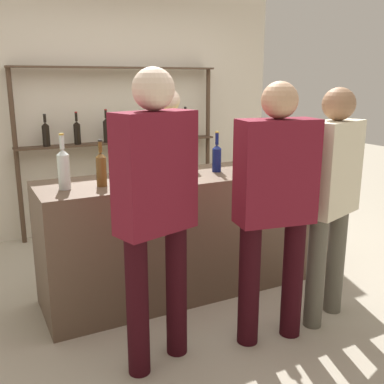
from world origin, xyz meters
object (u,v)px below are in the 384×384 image
object	(u,v)px
ice_bucket	(292,152)
customer_right	(332,190)
counter_bottle_1	(244,159)
counter_bottle_2	(64,168)
counter_bottle_3	(217,157)
server_behind_counter	(170,161)
counter_bottle_4	(101,168)
counter_bottle_0	(134,157)
counter_bottle_5	(305,154)
customer_center	(275,198)
cork_jar	(190,165)
customer_left	(156,200)
wine_glass	(243,158)

from	to	relation	value
ice_bucket	customer_right	distance (m)	0.94
counter_bottle_1	counter_bottle_2	bearing A→B (deg)	172.35
counter_bottle_3	server_behind_counter	world-z (taller)	server_behind_counter
counter_bottle_2	ice_bucket	bearing A→B (deg)	0.78
counter_bottle_4	counter_bottle_2	bearing A→B (deg)	173.73
counter_bottle_0	server_behind_counter	world-z (taller)	server_behind_counter
counter_bottle_1	counter_bottle_0	bearing A→B (deg)	149.74
counter_bottle_2	counter_bottle_5	xyz separation A→B (m)	(1.92, -0.19, -0.02)
customer_center	server_behind_counter	bearing A→B (deg)	8.21
counter_bottle_4	cork_jar	bearing A→B (deg)	9.70
counter_bottle_5	customer_left	size ratio (longest dim) A/B	0.19
counter_bottle_4	server_behind_counter	size ratio (longest dim) A/B	0.20
counter_bottle_3	customer_left	size ratio (longest dim) A/B	0.19
counter_bottle_3	customer_right	xyz separation A→B (m)	(0.40, -0.88, -0.12)
counter_bottle_4	counter_bottle_1	bearing A→B (deg)	-7.97
counter_bottle_3	ice_bucket	size ratio (longest dim) A/B	1.40
counter_bottle_2	counter_bottle_5	size ratio (longest dim) A/B	1.14
counter_bottle_2	customer_left	size ratio (longest dim) A/B	0.22
ice_bucket	customer_center	bearing A→B (deg)	-133.75
wine_glass	customer_right	distance (m)	0.82
counter_bottle_2	customer_center	distance (m)	1.41
ice_bucket	counter_bottle_0	bearing A→B (deg)	170.61
counter_bottle_1	customer_right	bearing A→B (deg)	-66.79
counter_bottle_5	counter_bottle_3	bearing A→B (deg)	161.93
counter_bottle_0	cork_jar	world-z (taller)	counter_bottle_0
counter_bottle_5	cork_jar	world-z (taller)	counter_bottle_5
counter_bottle_1	counter_bottle_5	size ratio (longest dim) A/B	1.00
counter_bottle_4	customer_center	distance (m)	1.21
counter_bottle_0	ice_bucket	size ratio (longest dim) A/B	1.50
counter_bottle_1	ice_bucket	size ratio (longest dim) A/B	1.44
customer_right	customer_center	xyz separation A→B (m)	(-0.51, -0.03, 0.02)
wine_glass	counter_bottle_3	bearing A→B (deg)	153.14
cork_jar	server_behind_counter	distance (m)	0.76
customer_left	ice_bucket	bearing A→B (deg)	-80.00
counter_bottle_2	cork_jar	world-z (taller)	counter_bottle_2
customer_center	customer_right	bearing A→B (deg)	-76.22
wine_glass	customer_right	world-z (taller)	customer_right
counter_bottle_1	counter_bottle_4	distance (m)	1.09
customer_center	counter_bottle_5	bearing A→B (deg)	-40.37
counter_bottle_0	customer_center	distance (m)	1.24
counter_bottle_0	counter_bottle_1	world-z (taller)	counter_bottle_0
customer_right	customer_center	distance (m)	0.51
customer_left	customer_center	distance (m)	0.77
counter_bottle_5	customer_center	world-z (taller)	customer_center
ice_bucket	cork_jar	distance (m)	0.97
customer_right	customer_left	size ratio (longest dim) A/B	0.93
counter_bottle_0	counter_bottle_2	xyz separation A→B (m)	(-0.59, -0.25, 0.01)
counter_bottle_4	customer_center	world-z (taller)	customer_center
counter_bottle_3	counter_bottle_4	world-z (taller)	same
counter_bottle_1	counter_bottle_4	xyz separation A→B (m)	(-1.08, 0.15, 0.00)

